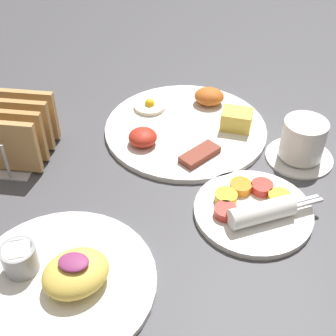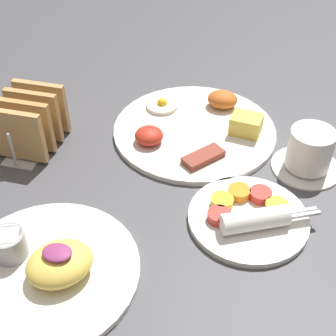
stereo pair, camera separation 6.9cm
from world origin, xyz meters
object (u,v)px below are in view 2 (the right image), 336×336
plate_condiments (249,216)px  coffee_cup (309,152)px  toast_rack (30,122)px  plate_breakfast (197,127)px  plate_foreground (46,267)px

plate_condiments → coffee_cup: (0.08, 0.15, 0.02)m
toast_rack → plate_condiments: bearing=-13.4°
plate_breakfast → toast_rack: 0.31m
plate_breakfast → coffee_cup: size_ratio=2.58×
plate_foreground → toast_rack: size_ratio=1.75×
plate_condiments → plate_foreground: bearing=-146.8°
plate_condiments → toast_rack: (-0.41, 0.10, 0.04)m
plate_breakfast → plate_condiments: size_ratio=1.57×
coffee_cup → plate_breakfast: bearing=163.9°
coffee_cup → plate_foreground: bearing=-136.7°
coffee_cup → plate_condiments: bearing=-118.6°
plate_breakfast → plate_condiments: plate_breakfast is taller
plate_foreground → coffee_cup: size_ratio=2.15×
toast_rack → coffee_cup: bearing=6.2°
plate_breakfast → plate_foreground: size_ratio=1.20×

